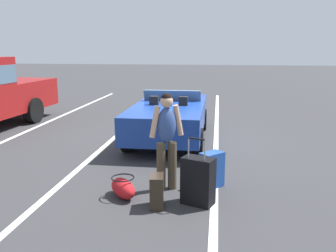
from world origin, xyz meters
The scene contains 10 objects.
ground_plane centered at (0.00, 0.00, 0.00)m, with size 80.00×80.00×0.00m, color #333335.
lot_line_near centered at (0.00, -1.21, 0.00)m, with size 18.00×0.12×0.01m, color silver.
lot_line_mid centered at (0.00, 1.49, 0.00)m, with size 18.00×0.12×0.01m, color silver.
lot_line_far centered at (0.00, 4.19, 0.00)m, with size 18.00×0.12×0.01m, color silver.
convertible_car centered at (0.21, 0.00, 0.59)m, with size 4.15×1.85×1.24m.
suitcase_large_black centered at (-3.93, -0.96, 0.37)m, with size 0.44×0.55×1.07m.
suitcase_medium_bright centered at (-3.20, -1.15, 0.31)m, with size 0.45×0.45×0.62m.
suitcase_small_carryon centered at (-4.13, -0.35, 0.25)m, with size 0.36×0.24×0.50m.
duffel_bag centered at (-3.84, 0.25, 0.16)m, with size 0.69×0.63×0.34m.
traveler_person centered at (-3.41, -0.40, 0.93)m, with size 0.36×0.57×1.65m.
Camera 1 is at (-9.22, -1.21, 2.38)m, focal length 39.03 mm.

